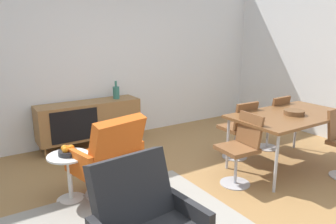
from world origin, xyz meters
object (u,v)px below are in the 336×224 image
vase_cobalt (116,92)px  dining_chair_near_window (241,146)px  dining_table (290,117)px  sideboard (89,119)px  lounge_chair_red (109,157)px  dining_chair_back_left (239,127)px  side_table_round (69,172)px  fruit_bowl (68,151)px  wooden_bowl_on_table (294,112)px  dining_chair_back_right (272,120)px

vase_cobalt → dining_chair_near_window: size_ratio=0.34×
vase_cobalt → dining_table: 2.68m
sideboard → vase_cobalt: bearing=0.2°
lounge_chair_red → sideboard: bearing=77.4°
sideboard → dining_chair_near_window: 2.48m
dining_chair_back_left → side_table_round: bearing=176.2°
dining_table → side_table_round: dining_table is taller
sideboard → fruit_bowl: size_ratio=8.00×
wooden_bowl_on_table → lounge_chair_red: lounge_chair_red is taller
dining_chair_near_window → fruit_bowl: 1.97m
dining_table → fruit_bowl: (-2.72, 0.72, -0.14)m
sideboard → lounge_chair_red: lounge_chair_red is taller
dining_chair_back_right → dining_table: bearing=-122.2°
dining_chair_near_window → lounge_chair_red: 1.55m
dining_chair_back_right → vase_cobalt: bearing=137.6°
vase_cobalt → fruit_bowl: (-1.24, -1.52, -0.27)m
fruit_bowl → vase_cobalt: bearing=50.6°
dining_table → side_table_round: bearing=165.3°
dining_chair_back_left → lounge_chair_red: size_ratio=0.90×
sideboard → dining_chair_back_right: size_ratio=1.87×
vase_cobalt → fruit_bowl: 1.98m
dining_table → dining_chair_back_left: 0.70m
dining_table → sideboard: bearing=131.2°
wooden_bowl_on_table → side_table_round: size_ratio=0.50×
vase_cobalt → side_table_round: size_ratio=0.56×
sideboard → dining_chair_back_left: size_ratio=1.87×
vase_cobalt → lounge_chair_red: 1.91m
sideboard → wooden_bowl_on_table: size_ratio=6.15×
dining_table → wooden_bowl_on_table: wooden_bowl_on_table is taller
side_table_round → vase_cobalt: bearing=50.7°
side_table_round → fruit_bowl: fruit_bowl is taller
vase_cobalt → dining_chair_back_left: size_ratio=0.34×
wooden_bowl_on_table → side_table_round: 2.87m
side_table_round → fruit_bowl: (-0.00, 0.00, 0.24)m
wooden_bowl_on_table → dining_chair_back_left: 0.77m
lounge_chair_red → side_table_round: size_ratio=1.82×
dining_chair_back_left → dining_table: bearing=-57.8°
vase_cobalt → fruit_bowl: bearing=-129.4°
sideboard → dining_chair_back_right: dining_chair_back_right is taller
dining_chair_near_window → dining_chair_back_right: 1.36m
dining_table → lounge_chair_red: size_ratio=1.69×
dining_chair_back_right → fruit_bowl: dining_chair_back_right is taller
wooden_bowl_on_table → dining_chair_back_right: size_ratio=0.30×
dining_chair_back_right → dining_chair_back_left: bearing=180.0°
side_table_round → dining_chair_back_left: bearing=-3.8°
sideboard → dining_chair_back_left: bearing=-46.2°
vase_cobalt → dining_chair_near_window: bearing=-75.2°
dining_table → side_table_round: size_ratio=3.08×
vase_cobalt → dining_chair_back_right: bearing=-42.4°
wooden_bowl_on_table → lounge_chair_red: bearing=165.4°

